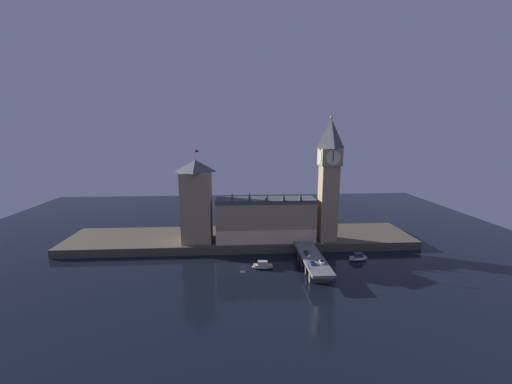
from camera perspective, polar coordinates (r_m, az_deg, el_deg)
The scene contains 13 objects.
ground_plane at distance 172.43m, azimuth -2.44°, elevation -13.52°, with size 400.00×400.00×0.00m, color black.
embankment at distance 207.77m, azimuth -2.69°, elevation -8.47°, with size 220.00×42.00×5.14m.
parliament_hall at distance 194.07m, azimuth 1.72°, elevation -5.00°, with size 60.29×16.84×31.52m.
clock_tower at distance 193.99m, azimuth 13.14°, elevation 2.82°, with size 12.71×12.82×75.34m.
victoria_tower at distance 193.40m, azimuth -10.75°, elevation -1.58°, with size 17.96×17.96×55.92m.
bridge at distance 170.46m, azimuth 10.16°, elevation -12.21°, with size 10.97×46.00×7.41m.
car_northbound_lead at distance 171.54m, azimuth 9.15°, elevation -10.83°, with size 2.06×4.19×1.60m.
car_northbound_trail at distance 159.71m, azimuth 10.21°, elevation -12.58°, with size 2.01×4.02×1.33m.
car_southbound_lead at distance 161.80m, azimuth 11.82°, elevation -12.31°, with size 1.87×4.73×1.39m.
street_lamp_near at distance 153.51m, azimuth 9.64°, elevation -12.10°, with size 1.34×0.60×6.67m.
street_lamp_mid at distance 169.15m, azimuth 11.99°, elevation -9.87°, with size 1.34×0.60×7.26m.
boat_upstream at distance 170.30m, azimuth 1.21°, elevation -13.27°, with size 11.59×5.24×4.15m.
boat_downstream at distance 189.35m, azimuth 18.08°, elevation -11.28°, with size 11.23×5.78×4.25m.
Camera 1 is at (-2.95, -157.30, 70.56)m, focal length 22.00 mm.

